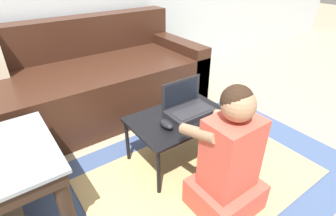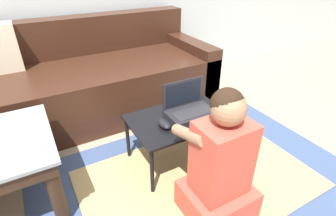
# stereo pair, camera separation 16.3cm
# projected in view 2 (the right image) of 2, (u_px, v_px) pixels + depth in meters

# --- Properties ---
(ground_plane) EXTENTS (16.00, 16.00, 0.00)m
(ground_plane) POSITION_uv_depth(u_px,v_px,m) (167.00, 167.00, 1.74)
(ground_plane) COLOR gray
(area_rug) EXTENTS (1.93, 1.27, 0.01)m
(area_rug) POSITION_uv_depth(u_px,v_px,m) (198.00, 179.00, 1.64)
(area_rug) COLOR #3D517A
(area_rug) RESTS_ON ground_plane
(couch) EXTENTS (2.07, 0.88, 0.80)m
(couch) POSITION_uv_depth(u_px,v_px,m) (90.00, 81.00, 2.28)
(couch) COLOR #381E14
(couch) RESTS_ON ground_plane
(laptop_desk) EXTENTS (0.63, 0.42, 0.33)m
(laptop_desk) POSITION_uv_depth(u_px,v_px,m) (180.00, 122.00, 1.67)
(laptop_desk) COLOR black
(laptop_desk) RESTS_ON ground_plane
(laptop) EXTENTS (0.31, 0.19, 0.20)m
(laptop) POSITION_uv_depth(u_px,v_px,m) (189.00, 108.00, 1.69)
(laptop) COLOR #232328
(laptop) RESTS_ON laptop_desk
(computer_mouse) EXTENTS (0.06, 0.11, 0.04)m
(computer_mouse) POSITION_uv_depth(u_px,v_px,m) (164.00, 124.00, 1.55)
(computer_mouse) COLOR black
(computer_mouse) RESTS_ON laptop_desk
(person_seated) EXTENTS (0.34, 0.39, 0.74)m
(person_seated) POSITION_uv_depth(u_px,v_px,m) (220.00, 167.00, 1.29)
(person_seated) COLOR #CC4C3D
(person_seated) RESTS_ON ground_plane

